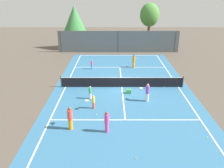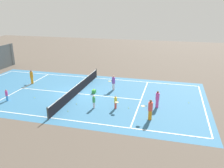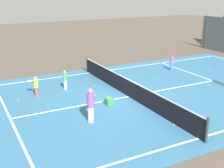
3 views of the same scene
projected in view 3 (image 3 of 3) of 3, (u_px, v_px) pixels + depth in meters
name	position (u px, v px, depth m)	size (l,w,h in m)	color
ground_plane	(129.00, 97.00, 16.60)	(80.00, 80.00, 0.00)	brown
court_surface	(129.00, 97.00, 16.60)	(13.00, 25.00, 0.01)	teal
tennis_net	(129.00, 88.00, 16.44)	(11.90, 0.10, 1.10)	#333833
player_0	(172.00, 63.00, 21.77)	(0.23, 0.23, 1.10)	#388CD8
player_1	(65.00, 80.00, 17.61)	(0.25, 0.25, 1.17)	silver
player_4	(36.00, 86.00, 16.48)	(0.82, 0.56, 1.16)	#E54C3F
player_5	(91.00, 105.00, 13.24)	(0.89, 0.67, 1.58)	silver
ball_crate	(109.00, 101.00, 15.40)	(0.43, 0.34, 0.43)	green
tennis_ball_1	(95.00, 86.00, 18.30)	(0.07, 0.07, 0.07)	#CCE533
tennis_ball_2	(208.00, 85.00, 18.55)	(0.07, 0.07, 0.07)	#CCE533
tennis_ball_4	(18.00, 101.00, 15.92)	(0.07, 0.07, 0.07)	#CCE533
tennis_ball_5	(159.00, 78.00, 19.96)	(0.07, 0.07, 0.07)	#CCE533
tennis_ball_6	(209.00, 70.00, 21.83)	(0.07, 0.07, 0.07)	#CCE533
tennis_ball_8	(174.00, 125.00, 13.09)	(0.07, 0.07, 0.07)	#CCE533
tennis_ball_9	(86.00, 79.00, 19.68)	(0.07, 0.07, 0.07)	#CCE533
tennis_ball_10	(188.00, 88.00, 17.95)	(0.07, 0.07, 0.07)	#CCE533
tennis_ball_12	(127.00, 82.00, 19.04)	(0.07, 0.07, 0.07)	#CCE533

